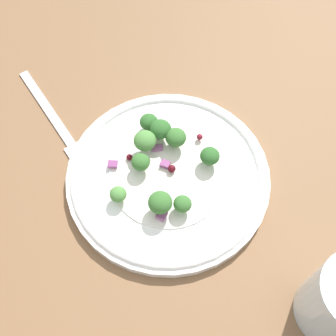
{
  "coord_description": "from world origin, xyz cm",
  "views": [
    {
      "loc": [
        -19.24,
        -15.19,
        47.21
      ],
      "look_at": [
        -0.57,
        1.58,
        2.7
      ],
      "focal_mm": 45.69,
      "sensor_mm": 36.0,
      "label": 1
    }
  ],
  "objects_px": {
    "fork": "(56,121)",
    "plate": "(168,175)",
    "broccoli_floret_0": "(118,194)",
    "broccoli_floret_1": "(147,139)",
    "broccoli_floret_2": "(210,156)"
  },
  "relations": [
    {
      "from": "broccoli_floret_1",
      "to": "broccoli_floret_0",
      "type": "bearing_deg",
      "value": -163.0
    },
    {
      "from": "broccoli_floret_1",
      "to": "fork",
      "type": "distance_m",
      "value": 0.14
    },
    {
      "from": "plate",
      "to": "fork",
      "type": "distance_m",
      "value": 0.17
    },
    {
      "from": "plate",
      "to": "broccoli_floret_0",
      "type": "bearing_deg",
      "value": 162.67
    },
    {
      "from": "plate",
      "to": "broccoli_floret_1",
      "type": "bearing_deg",
      "value": 76.61
    },
    {
      "from": "broccoli_floret_1",
      "to": "plate",
      "type": "bearing_deg",
      "value": -103.39
    },
    {
      "from": "broccoli_floret_2",
      "to": "broccoli_floret_1",
      "type": "bearing_deg",
      "value": 116.24
    },
    {
      "from": "plate",
      "to": "broccoli_floret_0",
      "type": "relative_size",
      "value": 12.47
    },
    {
      "from": "broccoli_floret_0",
      "to": "broccoli_floret_2",
      "type": "height_order",
      "value": "broccoli_floret_2"
    },
    {
      "from": "fork",
      "to": "plate",
      "type": "bearing_deg",
      "value": -77.8
    },
    {
      "from": "broccoli_floret_1",
      "to": "fork",
      "type": "bearing_deg",
      "value": 110.3
    },
    {
      "from": "plate",
      "to": "broccoli_floret_0",
      "type": "xyz_separation_m",
      "value": [
        -0.06,
        0.02,
        0.02
      ]
    },
    {
      "from": "broccoli_floret_1",
      "to": "fork",
      "type": "xyz_separation_m",
      "value": [
        -0.05,
        0.13,
        -0.03
      ]
    },
    {
      "from": "plate",
      "to": "broccoli_floret_1",
      "type": "height_order",
      "value": "broccoli_floret_1"
    },
    {
      "from": "plate",
      "to": "broccoli_floret_2",
      "type": "xyz_separation_m",
      "value": [
        0.04,
        -0.03,
        0.02
      ]
    }
  ]
}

